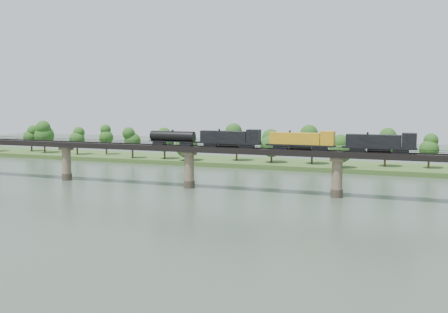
% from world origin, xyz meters
% --- Properties ---
extents(ground, '(400.00, 400.00, 0.00)m').
position_xyz_m(ground, '(0.00, 0.00, 0.00)').
color(ground, '#334134').
rests_on(ground, ground).
extents(far_bank, '(300.00, 24.00, 1.60)m').
position_xyz_m(far_bank, '(0.00, 85.00, 0.80)').
color(far_bank, '#335120').
rests_on(far_bank, ground).
extents(bridge, '(236.00, 30.00, 11.50)m').
position_xyz_m(bridge, '(0.00, 30.00, 5.46)').
color(bridge, '#473A2D').
rests_on(bridge, ground).
extents(bridge_superstructure, '(220.00, 4.90, 0.75)m').
position_xyz_m(bridge_superstructure, '(0.00, 30.00, 11.79)').
color(bridge_superstructure, black).
rests_on(bridge_superstructure, bridge).
extents(far_treeline, '(289.06, 17.54, 13.60)m').
position_xyz_m(far_treeline, '(-8.21, 80.52, 8.83)').
color(far_treeline, '#382619').
rests_on(far_treeline, far_bank).
extents(freight_train, '(70.26, 2.74, 4.84)m').
position_xyz_m(freight_train, '(24.43, 30.00, 13.81)').
color(freight_train, black).
rests_on(freight_train, bridge).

